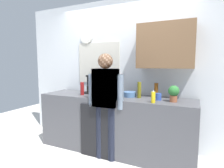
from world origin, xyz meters
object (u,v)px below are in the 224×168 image
cup_blue_mug (158,97)px  mixing_bowl (129,94)px  bottle_amber_beer (156,90)px  bottle_red_vinegar (82,89)px  person_guest (106,98)px  potted_plant (174,93)px  dish_soap (153,97)px  coffee_maker (91,85)px  person_at_sink (106,98)px  bottle_olive_oil (139,90)px

cup_blue_mug → mixing_bowl: 0.49m
bottle_amber_beer → bottle_red_vinegar: bearing=-166.9°
bottle_amber_beer → person_guest: 0.81m
potted_plant → dish_soap: potted_plant is taller
coffee_maker → bottle_red_vinegar: size_ratio=1.50×
mixing_bowl → person_at_sink: person_at_sink is taller
bottle_red_vinegar → cup_blue_mug: 1.27m
bottle_olive_oil → bottle_amber_beer: bottle_olive_oil is taller
coffee_maker → cup_blue_mug: size_ratio=3.30×
dish_soap → person_guest: bearing=-174.5°
bottle_red_vinegar → person_guest: (0.54, -0.19, -0.08)m
cup_blue_mug → person_guest: person_guest is taller
bottle_olive_oil → bottle_amber_beer: size_ratio=1.09×
cup_blue_mug → dish_soap: dish_soap is taller
bottle_amber_beer → cup_blue_mug: 0.21m
bottle_amber_beer → potted_plant: bearing=-38.2°
potted_plant → dish_soap: 0.31m
bottle_olive_oil → person_guest: bearing=-140.7°
person_at_sink → cup_blue_mug: bearing=23.1°
person_guest → bottle_olive_oil: bearing=-150.1°
cup_blue_mug → mixing_bowl: bearing=168.9°
person_at_sink → person_guest: same height
mixing_bowl → dish_soap: 0.55m
potted_plant → bottle_olive_oil: bearing=169.7°
dish_soap → person_at_sink: size_ratio=0.11×
potted_plant → person_guest: (-0.93, -0.25, -0.11)m
cup_blue_mug → potted_plant: bearing=-10.8°
coffee_maker → dish_soap: (1.19, -0.36, -0.07)m
bottle_olive_oil → bottle_red_vinegar: 0.97m
bottle_olive_oil → person_at_sink: size_ratio=0.16×
bottle_red_vinegar → mixing_bowl: (0.78, 0.19, -0.07)m
coffee_maker → bottle_amber_beer: size_ratio=1.43×
bottle_red_vinegar → dish_soap: (1.23, -0.13, -0.03)m
bottle_red_vinegar → bottle_amber_beer: 1.22m
person_guest → potted_plant: bearing=-174.6°
bottle_red_vinegar → bottle_amber_beer: size_ratio=0.96×
potted_plant → person_at_sink: (-0.93, -0.25, -0.11)m
bottle_olive_oil → dish_soap: (0.28, -0.27, -0.05)m
dish_soap → coffee_maker: bearing=163.1°
bottle_olive_oil → cup_blue_mug: 0.32m
mixing_bowl → potted_plant: bearing=-11.0°
bottle_amber_beer → potted_plant: (0.28, -0.22, 0.02)m
bottle_amber_beer → mixing_bowl: bottle_amber_beer is taller
coffee_maker → bottle_amber_beer: coffee_maker is taller
bottle_olive_oil → dish_soap: 0.39m
potted_plant → bottle_red_vinegar: bearing=-178.0°
cup_blue_mug → person_guest: (-0.72, -0.29, -0.02)m
bottle_olive_oil → potted_plant: size_ratio=1.09×
coffee_maker → bottle_amber_beer: bearing=2.1°
mixing_bowl → dish_soap: dish_soap is taller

